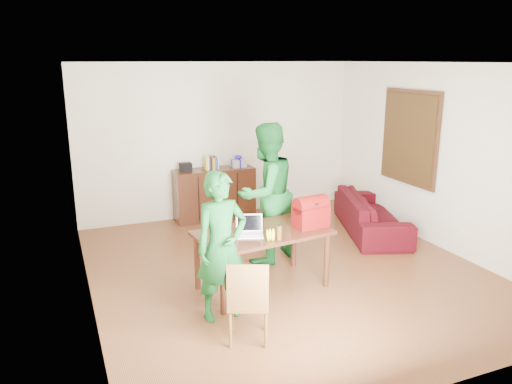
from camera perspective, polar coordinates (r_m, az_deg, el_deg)
name	(u,v)px	position (r m, az deg, el deg)	size (l,w,h in m)	color
room	(285,173)	(6.51, 3.28, 2.20)	(5.20, 5.70, 2.90)	#442511
table	(262,238)	(6.05, 0.73, -5.30)	(1.67, 1.07, 0.74)	black
chair	(248,317)	(5.12, -0.87, -14.05)	(0.52, 0.51, 0.88)	brown
person_near	(221,246)	(5.34, -3.97, -6.21)	(0.59, 0.39, 1.63)	#12511E
person_far	(266,193)	(6.81, 1.15, -0.16)	(0.94, 0.73, 1.93)	#166424
laptop	(250,232)	(5.85, -0.72, -4.63)	(0.37, 0.31, 0.22)	white
bananas	(271,238)	(5.71, 1.68, -5.31)	(0.14, 0.09, 0.05)	yellow
bottle	(279,232)	(5.74, 2.65, -4.55)	(0.06, 0.06, 0.18)	brown
red_bag	(311,215)	(6.16, 6.28, -2.60)	(0.42, 0.24, 0.31)	#6E0D07
sofa	(371,214)	(8.35, 13.02, -2.43)	(2.06, 0.80, 0.60)	#3D0813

